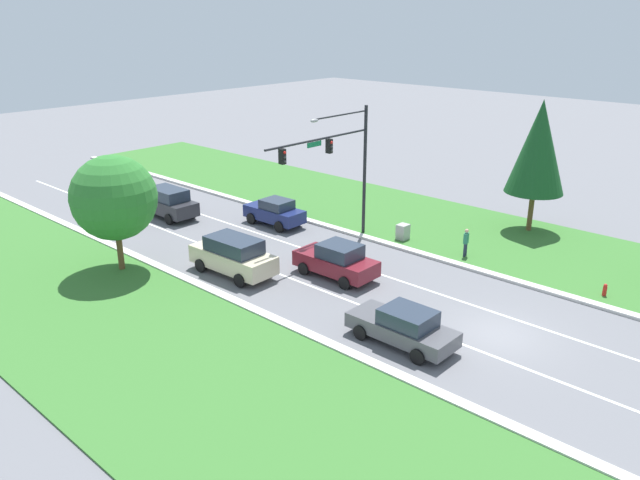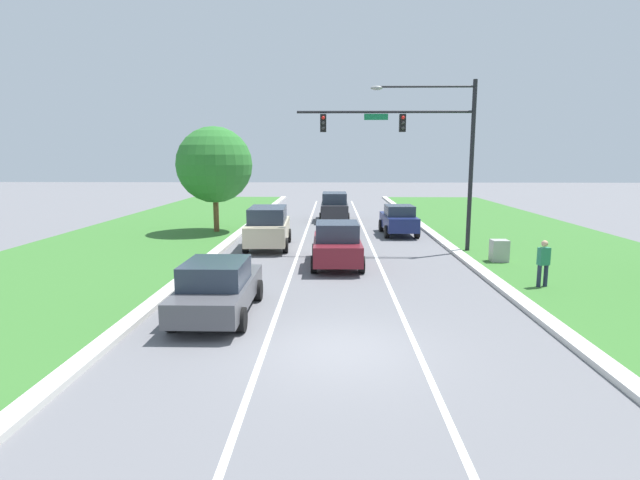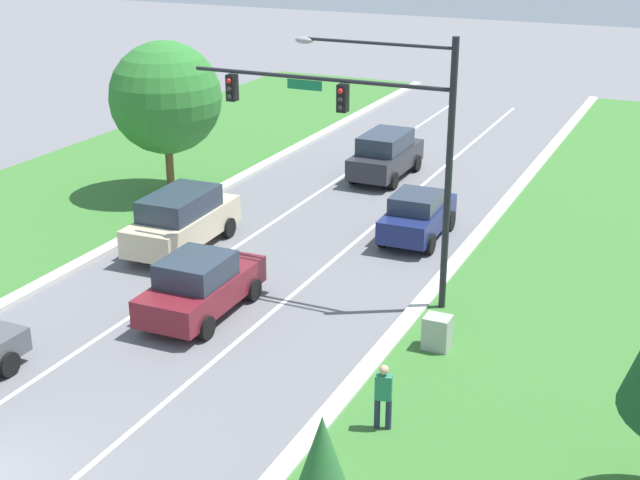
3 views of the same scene
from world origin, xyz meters
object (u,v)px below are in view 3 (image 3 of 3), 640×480
Objects in this scene: pedestrian at (383,395)px; charcoal_suv at (386,154)px; champagne_suv at (182,220)px; oak_near_left_tree at (165,98)px; burgundy_sedan at (201,285)px; navy_sedan at (417,215)px; utility_cabinet at (437,334)px; traffic_signal_mast at (371,125)px.

charcoal_suv is at bearing -83.73° from pedestrian.
oak_near_left_tree is at bearing 125.38° from champagne_suv.
navy_sedan is at bearing 65.70° from burgundy_sedan.
champagne_suv is (-7.07, -4.28, 0.17)m from navy_sedan.
charcoal_suv is 4.70× the size of utility_cabinet.
utility_cabinet is at bearing -21.08° from champagne_suv.
champagne_suv is at bearing -51.22° from pedestrian.
oak_near_left_tree reaches higher than burgundy_sedan.
champagne_suv is (-3.40, 4.25, 0.14)m from burgundy_sedan.
oak_near_left_tree is (-7.09, -5.99, 3.00)m from charcoal_suv.
oak_near_left_tree reaches higher than utility_cabinet.
burgundy_sedan reaches higher than pedestrian.
traffic_signal_mast is 13.21m from charcoal_suv.
utility_cabinet is 0.59× the size of pedestrian.
champagne_suv is at bearing -52.48° from oak_near_left_tree.
burgundy_sedan reaches higher than utility_cabinet.
utility_cabinet is (3.00, -2.54, -4.82)m from traffic_signal_mast.
navy_sedan is 4.17× the size of utility_cabinet.
charcoal_suv reaches higher than navy_sedan.
oak_near_left_tree is at bearing -56.23° from pedestrian.
traffic_signal_mast is at bearing 38.66° from burgundy_sedan.
burgundy_sedan is 0.90× the size of champagne_suv.
champagne_suv is 2.97× the size of pedestrian.
burgundy_sedan is 11.98m from oak_near_left_tree.
pedestrian is (7.01, -3.53, 0.02)m from burgundy_sedan.
burgundy_sedan is 0.72× the size of oak_near_left_tree.
champagne_suv reaches higher than burgundy_sedan.
traffic_signal_mast is 6.90m from navy_sedan.
navy_sedan is 7.55m from charcoal_suv.
traffic_signal_mast is at bearing -9.91° from champagne_suv.
charcoal_suv is 19.92m from pedestrian.
champagne_suv is 4.99× the size of utility_cabinet.
charcoal_suv is 16.00m from utility_cabinet.
traffic_signal_mast is 1.96× the size of navy_sedan.
traffic_signal_mast is 1.74× the size of charcoal_suv.
utility_cabinet is 16.75m from oak_near_left_tree.
traffic_signal_mast is 6.74m from burgundy_sedan.
pedestrian is 0.27× the size of oak_near_left_tree.
navy_sedan is at bearing -3.08° from oak_near_left_tree.
champagne_suv is 11.36m from charcoal_suv.
charcoal_suv is 9.76m from oak_near_left_tree.
navy_sedan is at bearing 29.04° from champagne_suv.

